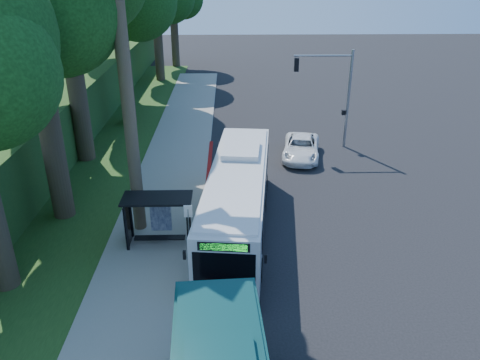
{
  "coord_description": "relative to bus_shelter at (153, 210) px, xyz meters",
  "views": [
    {
      "loc": [
        -3.65,
        -22.17,
        12.28
      ],
      "look_at": [
        -3.08,
        1.0,
        1.53
      ],
      "focal_mm": 35.0,
      "sensor_mm": 36.0,
      "label": 1
    }
  ],
  "objects": [
    {
      "name": "stop_sign_pole",
      "position": [
        1.86,
        -2.14,
        0.28
      ],
      "size": [
        0.35,
        0.06,
        3.17
      ],
      "color": "gray",
      "rests_on": "ground"
    },
    {
      "name": "ground",
      "position": [
        7.26,
        2.86,
        -1.81
      ],
      "size": [
        140.0,
        140.0,
        0.0
      ],
      "primitive_type": "plane",
      "color": "black",
      "rests_on": "ground"
    },
    {
      "name": "red_curb",
      "position": [
        2.26,
        -1.14,
        -1.74
      ],
      "size": [
        0.25,
        30.0,
        0.13
      ],
      "primitive_type": "cube",
      "color": "maroon",
      "rests_on": "ground"
    },
    {
      "name": "pickup",
      "position": [
        8.58,
        10.83,
        -1.09
      ],
      "size": [
        3.27,
        5.51,
        1.44
      ],
      "primitive_type": "imported",
      "rotation": [
        0.0,
        0.0,
        -0.18
      ],
      "color": "white",
      "rests_on": "ground"
    },
    {
      "name": "white_bus",
      "position": [
        4.02,
        1.17,
        0.02
      ],
      "size": [
        3.95,
        12.73,
        3.73
      ],
      "rotation": [
        0.0,
        0.0,
        -0.1
      ],
      "color": "silver",
      "rests_on": "ground"
    },
    {
      "name": "grass_verge",
      "position": [
        -5.74,
        7.86,
        -1.78
      ],
      "size": [
        8.0,
        70.0,
        0.06
      ],
      "primitive_type": "cube",
      "color": "#234719",
      "rests_on": "ground"
    },
    {
      "name": "traffic_signal_pole",
      "position": [
        11.04,
        12.86,
        2.62
      ],
      "size": [
        4.1,
        0.3,
        7.0
      ],
      "color": "gray",
      "rests_on": "ground"
    },
    {
      "name": "sidewalk",
      "position": [
        -0.04,
        2.86,
        -1.75
      ],
      "size": [
        4.5,
        70.0,
        0.12
      ],
      "primitive_type": "cube",
      "color": "gray",
      "rests_on": "ground"
    },
    {
      "name": "bus_shelter",
      "position": [
        0.0,
        0.0,
        0.0
      ],
      "size": [
        3.2,
        1.51,
        2.55
      ],
      "color": "black",
      "rests_on": "ground"
    }
  ]
}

